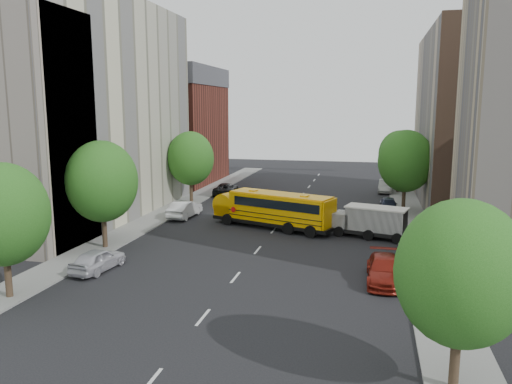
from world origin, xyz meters
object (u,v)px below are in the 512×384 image
(street_tree_3, at_px, (461,274))
(school_bus, at_px, (272,208))
(parked_car_3, at_px, (385,270))
(safari_truck, at_px, (371,221))
(street_tree_2, at_px, (190,158))
(parked_car_5, at_px, (386,186))
(street_tree_0, at_px, (3,215))
(parked_car_1, at_px, (185,209))
(street_tree_5, at_px, (399,154))
(street_tree_1, at_px, (102,181))
(parked_car_4, at_px, (388,205))
(parked_car_0, at_px, (98,260))
(parked_car_2, at_px, (226,189))
(street_tree_4, at_px, (406,161))

(street_tree_3, distance_m, school_bus, 25.75)
(parked_car_3, bearing_deg, safari_truck, 94.35)
(street_tree_2, height_order, parked_car_5, street_tree_2)
(parked_car_5, bearing_deg, street_tree_0, -113.60)
(street_tree_3, distance_m, parked_car_1, 32.37)
(street_tree_0, distance_m, street_tree_5, 45.65)
(street_tree_1, height_order, parked_car_3, street_tree_1)
(street_tree_5, height_order, parked_car_4, street_tree_5)
(street_tree_5, height_order, parked_car_0, street_tree_5)
(parked_car_1, bearing_deg, parked_car_0, 93.85)
(street_tree_3, xyz_separation_m, parked_car_0, (-19.80, 9.27, -3.73))
(street_tree_2, relative_size, parked_car_0, 1.82)
(street_tree_3, bearing_deg, school_bus, 116.25)
(parked_car_3, bearing_deg, parked_car_2, 123.03)
(parked_car_4, bearing_deg, school_bus, -137.83)
(parked_car_0, bearing_deg, parked_car_2, -84.17)
(parked_car_3, bearing_deg, parked_car_0, -174.23)
(street_tree_4, xyz_separation_m, parked_car_1, (-20.10, -6.89, -4.28))
(street_tree_2, bearing_deg, parked_car_1, -74.60)
(street_tree_4, bearing_deg, street_tree_3, -90.00)
(street_tree_2, bearing_deg, street_tree_4, 0.00)
(street_tree_2, bearing_deg, school_bus, -40.24)
(street_tree_0, bearing_deg, street_tree_1, 90.00)
(street_tree_4, xyz_separation_m, safari_truck, (-3.10, -10.42, -3.75))
(street_tree_1, height_order, street_tree_4, street_tree_4)
(street_tree_1, xyz_separation_m, parked_car_3, (19.80, -2.76, -4.21))
(safari_truck, bearing_deg, parked_car_3, -70.02)
(street_tree_4, distance_m, parked_car_3, 21.32)
(street_tree_5, height_order, safari_truck, street_tree_5)
(street_tree_1, height_order, parked_car_0, street_tree_1)
(street_tree_1, height_order, street_tree_2, street_tree_1)
(parked_car_1, bearing_deg, street_tree_0, 87.62)
(street_tree_0, relative_size, parked_car_5, 1.61)
(parked_car_1, height_order, parked_car_5, parked_car_1)
(parked_car_2, bearing_deg, street_tree_0, 80.90)
(parked_car_4, bearing_deg, street_tree_4, -11.27)
(street_tree_2, distance_m, parked_car_1, 8.21)
(safari_truck, height_order, parked_car_1, safari_truck)
(safari_truck, bearing_deg, street_tree_5, 97.14)
(street_tree_2, height_order, street_tree_4, street_tree_4)
(street_tree_5, relative_size, parked_car_0, 1.77)
(street_tree_5, bearing_deg, parked_car_2, -162.29)
(street_tree_4, distance_m, parked_car_2, 21.06)
(school_bus, height_order, parked_car_4, school_bus)
(street_tree_2, height_order, parked_car_1, street_tree_2)
(parked_car_0, bearing_deg, street_tree_4, -125.23)
(street_tree_0, bearing_deg, parked_car_4, 53.91)
(parked_car_1, relative_size, parked_car_4, 1.19)
(street_tree_4, relative_size, safari_truck, 1.31)
(parked_car_2, bearing_deg, street_tree_5, -167.65)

